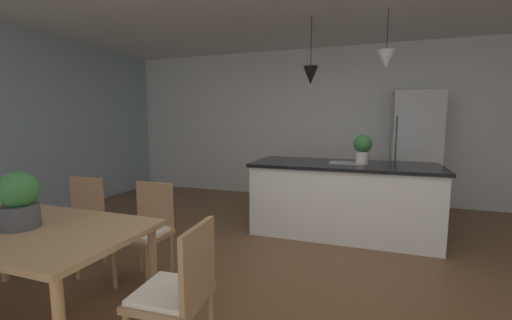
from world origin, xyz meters
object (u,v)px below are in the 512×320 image
chair_far_right (146,229)px  potted_plant_on_table (19,200)px  refrigerator (415,152)px  chair_far_left (78,220)px  dining_table (19,235)px  potted_plant_on_island (363,147)px  kitchen_island (343,198)px  chair_kitchen_end (178,291)px

chair_far_right → potted_plant_on_table: (-0.32, -0.86, 0.44)m
chair_far_right → refrigerator: refrigerator is taller
chair_far_left → dining_table: bearing=-64.2°
potted_plant_on_island → potted_plant_on_table: size_ratio=0.94×
kitchen_island → potted_plant_on_island: potted_plant_on_island is taller
chair_kitchen_end → dining_table: bearing=-179.9°
dining_table → refrigerator: (2.92, 4.12, 0.28)m
dining_table → potted_plant_on_table: size_ratio=4.63×
dining_table → chair_far_left: size_ratio=2.02×
chair_far_right → refrigerator: bearing=52.5°
chair_kitchen_end → kitchen_island: size_ratio=0.39×
chair_kitchen_end → refrigerator: size_ratio=0.46×
chair_kitchen_end → kitchen_island: (0.70, 2.64, -0.01)m
chair_kitchen_end → kitchen_island: 2.74m
chair_far_right → kitchen_island: 2.40m
dining_table → chair_far_left: chair_far_left is taller
dining_table → potted_plant_on_table: (0.08, -0.03, 0.26)m
kitchen_island → potted_plant_on_table: bearing=-124.9°
dining_table → chair_kitchen_end: (1.25, 0.00, -0.18)m
chair_far_left → refrigerator: (3.32, 3.29, 0.46)m
dining_table → kitchen_island: 3.29m
chair_far_right → potted_plant_on_island: potted_plant_on_island is taller
chair_kitchen_end → potted_plant_on_table: (-1.17, -0.03, 0.44)m
refrigerator → chair_far_left: bearing=-135.2°
kitchen_island → refrigerator: 1.83m
chair_far_right → chair_far_left: size_ratio=1.00×
chair_far_left → potted_plant_on_island: bearing=35.4°
chair_far_left → kitchen_island: size_ratio=0.39×
chair_far_right → chair_kitchen_end: bearing=-44.0°
dining_table → chair_far_right: bearing=64.4°
chair_far_left → refrigerator: size_ratio=0.46×
chair_far_left → chair_far_right: bearing=0.0°
chair_far_right → chair_kitchen_end: (0.85, -0.82, 0.00)m
dining_table → chair_kitchen_end: bearing=0.1°
dining_table → potted_plant_on_island: bearing=50.7°
dining_table → potted_plant_on_island: size_ratio=4.91×
potted_plant_on_table → refrigerator: bearing=55.6°
potted_plant_on_island → dining_table: bearing=-129.3°
dining_table → refrigerator: size_ratio=0.94×
potted_plant_on_island → potted_plant_on_table: (-2.09, -2.68, -0.19)m
refrigerator → potted_plant_on_table: size_ratio=4.94×
kitchen_island → potted_plant_on_table: 3.30m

